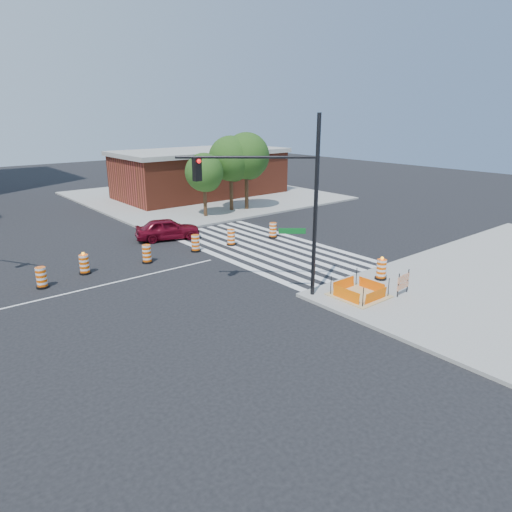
# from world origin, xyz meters

# --- Properties ---
(ground) EXTENTS (120.00, 120.00, 0.00)m
(ground) POSITION_xyz_m (0.00, 0.00, 0.00)
(ground) COLOR black
(ground) RESTS_ON ground
(sidewalk_ne) EXTENTS (22.00, 22.00, 0.15)m
(sidewalk_ne) POSITION_xyz_m (18.00, 18.00, 0.07)
(sidewalk_ne) COLOR gray
(sidewalk_ne) RESTS_ON ground
(crosswalk_east) EXTENTS (6.75, 13.50, 0.01)m
(crosswalk_east) POSITION_xyz_m (10.95, 0.00, 0.01)
(crosswalk_east) COLOR silver
(crosswalk_east) RESTS_ON ground
(lane_centerline) EXTENTS (14.00, 0.12, 0.01)m
(lane_centerline) POSITION_xyz_m (0.00, 0.00, 0.01)
(lane_centerline) COLOR silver
(lane_centerline) RESTS_ON ground
(excavation_pit) EXTENTS (2.20, 2.20, 0.90)m
(excavation_pit) POSITION_xyz_m (9.00, -9.00, 0.22)
(excavation_pit) COLOR tan
(excavation_pit) RESTS_ON ground
(brick_storefront) EXTENTS (16.50, 8.50, 4.60)m
(brick_storefront) POSITION_xyz_m (18.00, 18.00, 2.32)
(brick_storefront) COLOR maroon
(brick_storefront) RESTS_ON ground
(red_coupe) EXTENTS (4.49, 2.92, 1.42)m
(red_coupe) POSITION_xyz_m (7.32, 5.54, 0.71)
(red_coupe) COLOR #610818
(red_coupe) RESTS_ON ground
(signal_pole_se) EXTENTS (4.72, 3.88, 7.90)m
(signal_pole_se) POSITION_xyz_m (6.25, -6.47, 4.85)
(signal_pole_se) COLOR black
(signal_pole_se) RESTS_ON ground
(pit_drum) EXTENTS (0.59, 0.59, 1.17)m
(pit_drum) POSITION_xyz_m (11.58, -8.29, 0.63)
(pit_drum) COLOR black
(pit_drum) RESTS_ON ground
(barricade) EXTENTS (0.95, 0.12, 1.12)m
(barricade) POSITION_xyz_m (10.65, -10.14, 0.76)
(barricade) COLOR #F25605
(barricade) RESTS_ON ground
(tree_north_c) EXTENTS (3.05, 3.01, 5.11)m
(tree_north_c) POSITION_xyz_m (12.91, 9.51, 3.43)
(tree_north_c) COLOR #382314
(tree_north_c) RESTS_ON ground
(tree_north_d) EXTENTS (3.70, 3.70, 6.30)m
(tree_north_d) POSITION_xyz_m (15.94, 10.11, 4.22)
(tree_north_d) COLOR #382314
(tree_north_d) RESTS_ON ground
(tree_north_e) EXTENTS (3.85, 3.85, 6.54)m
(tree_north_e) POSITION_xyz_m (17.22, 9.66, 4.39)
(tree_north_e) COLOR #382314
(tree_north_e) RESTS_ON ground
(median_drum_3) EXTENTS (0.60, 0.60, 1.02)m
(median_drum_3) POSITION_xyz_m (-1.67, 1.52, 0.48)
(median_drum_3) COLOR black
(median_drum_3) RESTS_ON ground
(median_drum_4) EXTENTS (0.60, 0.60, 1.18)m
(median_drum_4) POSITION_xyz_m (0.63, 2.23, 0.49)
(median_drum_4) COLOR black
(median_drum_4) RESTS_ON ground
(median_drum_5) EXTENTS (0.60, 0.60, 1.02)m
(median_drum_5) POSITION_xyz_m (3.99, 1.86, 0.48)
(median_drum_5) COLOR black
(median_drum_5) RESTS_ON ground
(median_drum_6) EXTENTS (0.60, 0.60, 1.02)m
(median_drum_6) POSITION_xyz_m (7.26, 2.00, 0.48)
(median_drum_6) COLOR black
(median_drum_6) RESTS_ON ground
(median_drum_7) EXTENTS (0.60, 0.60, 1.02)m
(median_drum_7) POSITION_xyz_m (9.73, 1.73, 0.48)
(median_drum_7) COLOR black
(median_drum_7) RESTS_ON ground
(median_drum_8) EXTENTS (0.60, 0.60, 1.02)m
(median_drum_8) POSITION_xyz_m (13.00, 1.44, 0.48)
(median_drum_8) COLOR black
(median_drum_8) RESTS_ON ground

